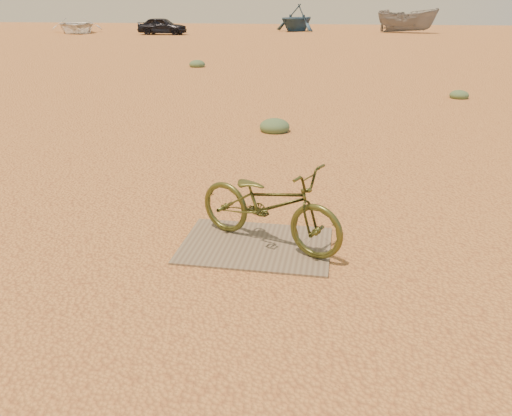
% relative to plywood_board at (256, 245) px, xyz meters
% --- Properties ---
extents(ground, '(120.00, 120.00, 0.00)m').
position_rel_plywood_board_xyz_m(ground, '(0.57, -0.10, -0.01)').
color(ground, '#D38F48').
rests_on(ground, ground).
extents(plywood_board, '(1.54, 1.09, 0.02)m').
position_rel_plywood_board_xyz_m(plywood_board, '(0.00, 0.00, 0.00)').
color(plywood_board, '#73664E').
rests_on(plywood_board, ground).
extents(bicycle, '(1.76, 1.22, 0.88)m').
position_rel_plywood_board_xyz_m(bicycle, '(0.13, 0.05, 0.45)').
color(bicycle, '#44481D').
rests_on(bicycle, plywood_board).
extents(car, '(3.89, 1.58, 1.32)m').
position_rel_plywood_board_xyz_m(car, '(-13.89, 36.00, 0.65)').
color(car, black).
rests_on(car, ground).
extents(boat_near_left, '(6.47, 7.23, 1.23)m').
position_rel_plywood_board_xyz_m(boat_near_left, '(-21.92, 37.03, 0.61)').
color(boat_near_left, silver).
rests_on(boat_near_left, ground).
extents(boat_far_left, '(5.49, 5.71, 2.32)m').
position_rel_plywood_board_xyz_m(boat_far_left, '(-3.77, 43.04, 1.15)').
color(boat_far_left, '#2E4D67').
rests_on(boat_far_left, ground).
extents(boat_mid_right, '(5.47, 3.66, 1.98)m').
position_rel_plywood_board_xyz_m(boat_mid_right, '(5.69, 42.09, 0.98)').
color(boat_mid_right, slate).
rests_on(boat_mid_right, ground).
extents(kale_a, '(0.59, 0.59, 0.33)m').
position_rel_plywood_board_xyz_m(kale_a, '(-0.50, 5.03, -0.01)').
color(kale_a, '#5A734B').
rests_on(kale_a, ground).
extents(kale_b, '(0.50, 0.50, 0.27)m').
position_rel_plywood_board_xyz_m(kale_b, '(3.83, 9.55, -0.01)').
color(kale_b, '#5A734B').
rests_on(kale_b, ground).
extents(kale_c, '(0.63, 0.63, 0.35)m').
position_rel_plywood_board_xyz_m(kale_c, '(-5.01, 15.17, -0.01)').
color(kale_c, '#5A734B').
rests_on(kale_c, ground).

